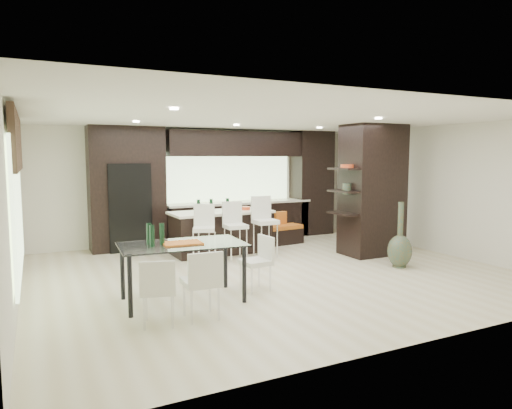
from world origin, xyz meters
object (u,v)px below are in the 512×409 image
chair_end (255,266)px  kitchen_island (221,232)px  dining_table (183,272)px  chair_near (201,287)px  stool_left (204,240)px  floor_vase (400,235)px  bench (279,235)px  stool_mid (236,237)px  stool_right (265,233)px  chair_far (159,294)px

chair_end → kitchen_island: bearing=-16.5°
dining_table → chair_near: (0.00, -0.78, -0.00)m
stool_left → floor_vase: bearing=-9.4°
bench → floor_vase: (0.93, -2.95, 0.39)m
stool_mid → floor_vase: (2.49, -1.90, 0.14)m
stool_mid → bench: (1.56, 1.05, -0.24)m
stool_mid → stool_right: size_ratio=0.93×
chair_near → bench: bearing=52.0°
dining_table → chair_far: 0.94m
chair_near → stool_mid: bearing=61.0°
chair_far → bench: bearing=62.1°
stool_mid → chair_far: (-2.25, -2.83, -0.08)m
kitchen_island → stool_mid: 0.77m
dining_table → chair_near: dining_table is taller
chair_near → stool_right: bearing=52.1°
stool_mid → chair_near: 3.32m
floor_vase → chair_near: bearing=-167.3°
stool_right → chair_near: bearing=-129.3°
stool_left → stool_right: (1.31, -0.02, 0.04)m
bench → chair_near: chair_near is taller
stool_left → chair_near: stool_left is taller
chair_near → chair_end: size_ratio=1.06×
floor_vase → chair_end: bearing=-177.0°
kitchen_island → chair_far: kitchen_island is taller
kitchen_island → stool_left: 1.01m
bench → chair_far: (-3.81, -3.88, 0.16)m
dining_table → stool_mid: bearing=53.5°
stool_left → chair_far: (-1.59, -2.83, -0.07)m
kitchen_island → chair_end: 2.88m
floor_vase → dining_table: (-4.19, -0.16, -0.20)m
stool_mid → chair_end: (-0.56, -2.06, -0.08)m
stool_left → chair_near: (-1.05, -2.85, -0.05)m
bench → chair_near: bearing=-136.8°
stool_left → stool_right: 1.31m
kitchen_island → stool_right: size_ratio=2.14×
chair_end → stool_right: bearing=-36.1°
dining_table → floor_vase: bearing=5.3°
stool_left → kitchen_island: bearing=71.0°
kitchen_island → chair_end: kitchen_island is taller
dining_table → chair_end: size_ratio=2.23×
bench → chair_far: size_ratio=1.50×
kitchen_island → dining_table: 3.30m
stool_mid → floor_vase: bearing=-35.3°
kitchen_island → stool_right: (0.66, -0.78, 0.05)m
chair_far → floor_vase: bearing=27.7°
kitchen_island → stool_mid: stool_mid is taller
stool_left → floor_vase: floor_vase is taller
chair_near → chair_far: 0.54m
stool_left → bench: (2.22, 1.04, -0.23)m
chair_near → floor_vase: bearing=14.7°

